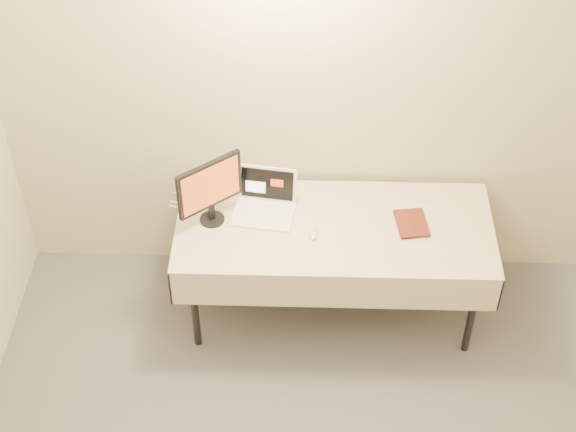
{
  "coord_description": "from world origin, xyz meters",
  "views": [
    {
      "loc": [
        -0.17,
        -1.69,
        4.29
      ],
      "look_at": [
        -0.27,
        1.99,
        0.86
      ],
      "focal_mm": 55.0,
      "sensor_mm": 36.0,
      "label": 1
    }
  ],
  "objects_px": {
    "laptop": "(265,202)",
    "book": "(398,211)",
    "table": "(334,234)",
    "monitor": "(210,188)"
  },
  "relations": [
    {
      "from": "monitor",
      "to": "book",
      "type": "distance_m",
      "value": 1.09
    },
    {
      "from": "book",
      "to": "table",
      "type": "bearing_deg",
      "value": 173.91
    },
    {
      "from": "book",
      "to": "monitor",
      "type": "bearing_deg",
      "value": 171.12
    },
    {
      "from": "laptop",
      "to": "monitor",
      "type": "bearing_deg",
      "value": -153.56
    },
    {
      "from": "laptop",
      "to": "book",
      "type": "height_order",
      "value": "laptop"
    },
    {
      "from": "laptop",
      "to": "table",
      "type": "bearing_deg",
      "value": -9.46
    },
    {
      "from": "monitor",
      "to": "book",
      "type": "relative_size",
      "value": 1.82
    },
    {
      "from": "table",
      "to": "laptop",
      "type": "distance_m",
      "value": 0.45
    },
    {
      "from": "laptop",
      "to": "book",
      "type": "xyz_separation_m",
      "value": [
        0.77,
        -0.12,
        0.06
      ]
    },
    {
      "from": "monitor",
      "to": "book",
      "type": "bearing_deg",
      "value": -39.75
    }
  ]
}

